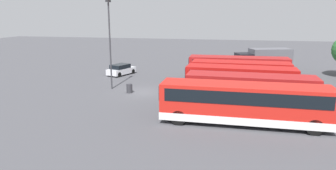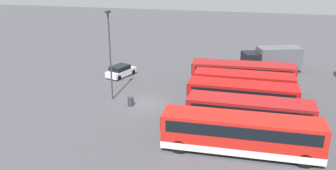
# 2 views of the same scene
# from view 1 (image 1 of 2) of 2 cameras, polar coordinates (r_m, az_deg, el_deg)

# --- Properties ---
(ground_plane) EXTENTS (140.00, 140.00, 0.00)m
(ground_plane) POSITION_cam_1_polar(r_m,az_deg,el_deg) (31.15, -4.74, -1.31)
(ground_plane) COLOR #47474C
(bus_single_deck_near_end) EXTENTS (2.96, 11.50, 2.95)m
(bus_single_deck_near_end) POSITION_cam_1_polar(r_m,az_deg,el_deg) (36.48, 13.07, 3.12)
(bus_single_deck_near_end) COLOR #A51919
(bus_single_deck_near_end) RESTS_ON ground
(bus_single_deck_second) EXTENTS (2.61, 10.16, 2.95)m
(bus_single_deck_second) POSITION_cam_1_polar(r_m,az_deg,el_deg) (32.79, 13.43, 2.00)
(bus_single_deck_second) COLOR #B71411
(bus_single_deck_second) RESTS_ON ground
(bus_single_deck_third) EXTENTS (2.79, 10.29, 2.95)m
(bus_single_deck_third) POSITION_cam_1_polar(r_m,az_deg,el_deg) (29.60, 13.42, 0.82)
(bus_single_deck_third) COLOR #B71411
(bus_single_deck_third) RESTS_ON ground
(bus_single_deck_fourth) EXTENTS (2.71, 10.47, 2.95)m
(bus_single_deck_fourth) POSITION_cam_1_polar(r_m,az_deg,el_deg) (25.76, 15.16, -1.08)
(bus_single_deck_fourth) COLOR #A51919
(bus_single_deck_fourth) RESTS_ON ground
(bus_single_deck_fifth) EXTENTS (2.71, 11.96, 2.95)m
(bus_single_deck_fifth) POSITION_cam_1_polar(r_m,az_deg,el_deg) (22.22, 14.13, -3.25)
(bus_single_deck_fifth) COLOR red
(bus_single_deck_fifth) RESTS_ON ground
(box_truck_blue) EXTENTS (4.87, 7.90, 3.20)m
(box_truck_blue) POSITION_cam_1_polar(r_m,az_deg,el_deg) (44.05, 17.68, 4.62)
(box_truck_blue) COLOR #595960
(box_truck_blue) RESTS_ON ground
(car_hatchback_silver) EXTENTS (4.34, 3.03, 1.43)m
(car_hatchback_silver) POSITION_cam_1_polar(r_m,az_deg,el_deg) (40.29, -8.86, 2.89)
(car_hatchback_silver) COLOR silver
(car_hatchback_silver) RESTS_ON ground
(lamp_post_tall) EXTENTS (0.70, 0.30, 9.23)m
(lamp_post_tall) POSITION_cam_1_polar(r_m,az_deg,el_deg) (32.16, -10.94, 8.55)
(lamp_post_tall) COLOR #38383D
(lamp_post_tall) RESTS_ON ground
(waste_bin_yellow) EXTENTS (0.60, 0.60, 0.95)m
(waste_bin_yellow) POSITION_cam_1_polar(r_m,az_deg,el_deg) (30.84, -7.29, -0.61)
(waste_bin_yellow) COLOR #333338
(waste_bin_yellow) RESTS_ON ground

